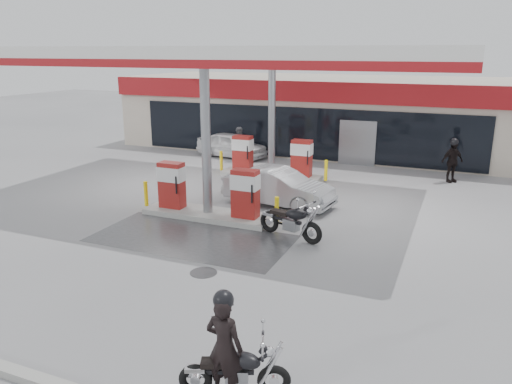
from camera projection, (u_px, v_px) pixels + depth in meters
ground at (177, 236)px, 15.29m from camera, size 90.00×90.00×0.00m
wet_patch at (192, 238)px, 15.10m from camera, size 6.00×3.00×0.00m
drain_cover at (204, 273)px, 12.77m from camera, size 0.70×0.70×0.01m
store_building at (321, 112)px, 28.86m from camera, size 22.00×8.22×4.00m
canopy at (243, 56)px, 18.27m from camera, size 16.00×10.02×5.51m
pump_island_near at (208, 197)px, 16.86m from camera, size 5.14×1.30×1.78m
pump_island_far at (271, 162)px, 22.18m from camera, size 5.14×1.30×1.78m
main_motorcycle at (237, 373)px, 8.14m from camera, size 1.77×0.91×0.95m
biker_main at (224, 347)px, 8.01m from camera, size 0.67×0.46×1.79m
parked_motorcycle at (291, 222)px, 14.98m from camera, size 2.21×1.09×1.17m
sedan_white at (232, 145)px, 26.33m from camera, size 4.09×2.19×1.32m
attendant at (240, 144)px, 25.37m from camera, size 0.95×1.04×1.75m
hatchback_silver at (278, 187)px, 18.18m from camera, size 4.26×1.95×1.36m
parked_car_left at (234, 137)px, 28.90m from camera, size 4.80×3.16×1.29m
biker_walking at (452, 162)px, 21.31m from camera, size 1.08×1.02×1.80m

